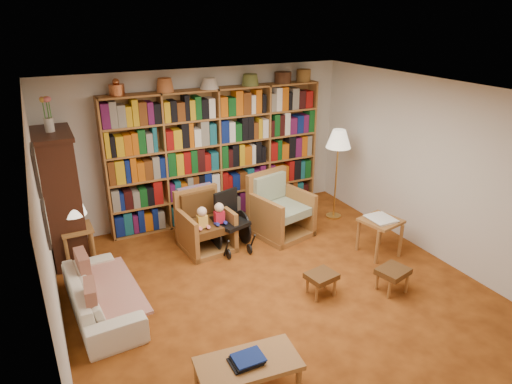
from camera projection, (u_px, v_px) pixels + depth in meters
floor at (273, 287)px, 5.89m from camera, size 5.00×5.00×0.00m
ceiling at (276, 93)px, 4.96m from camera, size 5.00×5.00×0.00m
wall_back at (203, 146)px, 7.51m from camera, size 5.00×0.00×5.00m
wall_front at (436, 316)px, 3.35m from camera, size 5.00×0.00×5.00m
wall_left at (47, 242)px, 4.41m from camera, size 0.00×5.00×5.00m
wall_right at (430, 168)px, 6.45m from camera, size 0.00×5.00×5.00m
bookshelf at (218, 152)px, 7.48m from camera, size 3.60×0.30×2.42m
curio_cabinet at (61, 196)px, 6.28m from camera, size 0.50×0.95×2.40m
framed_pictures at (41, 196)px, 4.52m from camera, size 0.03×0.52×0.97m
sofa at (101, 295)px, 5.33m from camera, size 1.66×0.74×0.47m
sofa_throw at (105, 290)px, 5.33m from camera, size 0.82×1.40×0.04m
cushion_left at (83, 268)px, 5.49m from camera, size 0.15×0.40×0.39m
cushion_right at (91, 299)px, 4.91m from camera, size 0.15×0.38×0.37m
side_table_lamp at (78, 237)px, 6.26m from camera, size 0.42×0.42×0.58m
table_lamp at (73, 207)px, 6.08m from camera, size 0.34×0.34×0.46m
armchair_leather at (204, 224)px, 6.80m from camera, size 0.77×0.81×0.89m
armchair_sage at (278, 210)px, 7.24m from camera, size 0.97×0.99×0.98m
wheelchair at (229, 223)px, 6.78m from camera, size 0.52×0.69×0.86m
floor_lamp at (338, 142)px, 7.41m from camera, size 0.41×0.41×1.54m
side_table_papers at (380, 225)px, 6.55m from camera, size 0.60×0.60×0.58m
footstool_a at (321, 277)px, 5.66m from camera, size 0.40×0.36×0.30m
footstool_b at (393, 273)px, 5.73m from camera, size 0.44×0.40×0.32m
coffee_table at (248, 365)px, 4.18m from camera, size 0.99×0.56×0.41m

